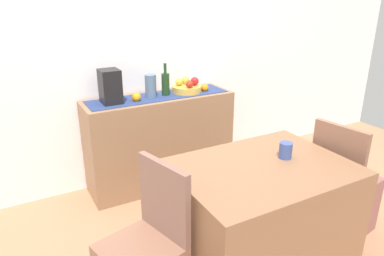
{
  "coord_description": "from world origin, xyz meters",
  "views": [
    {
      "loc": [
        -1.29,
        -1.96,
        1.75
      ],
      "look_at": [
        -0.01,
        0.38,
        0.74
      ],
      "focal_mm": 33.39,
      "sensor_mm": 36.0,
      "label": 1
    }
  ],
  "objects_px": {
    "fruit_bowl": "(187,89)",
    "coffee_cup": "(286,150)",
    "dining_table": "(259,216)",
    "chair_by_corner": "(342,198)",
    "sideboard_console": "(160,141)",
    "wine_bottle": "(166,84)",
    "coffee_maker": "(110,87)",
    "ceramic_vase": "(151,86)"
  },
  "relations": [
    {
      "from": "fruit_bowl",
      "to": "coffee_cup",
      "type": "xyz_separation_m",
      "value": [
        0.03,
        -1.32,
        -0.11
      ]
    },
    {
      "from": "dining_table",
      "to": "chair_by_corner",
      "type": "bearing_deg",
      "value": -0.19
    },
    {
      "from": "sideboard_console",
      "to": "wine_bottle",
      "type": "bearing_deg",
      "value": -0.0
    },
    {
      "from": "sideboard_console",
      "to": "coffee_maker",
      "type": "relative_size",
      "value": 4.73
    },
    {
      "from": "ceramic_vase",
      "to": "dining_table",
      "type": "distance_m",
      "value": 1.48
    },
    {
      "from": "dining_table",
      "to": "coffee_cup",
      "type": "relative_size",
      "value": 10.4
    },
    {
      "from": "fruit_bowl",
      "to": "coffee_cup",
      "type": "distance_m",
      "value": 1.32
    },
    {
      "from": "fruit_bowl",
      "to": "coffee_maker",
      "type": "height_order",
      "value": "coffee_maker"
    },
    {
      "from": "coffee_cup",
      "to": "chair_by_corner",
      "type": "height_order",
      "value": "chair_by_corner"
    },
    {
      "from": "coffee_maker",
      "to": "chair_by_corner",
      "type": "distance_m",
      "value": 2.06
    },
    {
      "from": "sideboard_console",
      "to": "dining_table",
      "type": "height_order",
      "value": "sideboard_console"
    },
    {
      "from": "sideboard_console",
      "to": "coffee_cup",
      "type": "height_order",
      "value": "sideboard_console"
    },
    {
      "from": "sideboard_console",
      "to": "wine_bottle",
      "type": "relative_size",
      "value": 4.62
    },
    {
      "from": "coffee_maker",
      "to": "coffee_cup",
      "type": "xyz_separation_m",
      "value": [
        0.75,
        -1.32,
        -0.22
      ]
    },
    {
      "from": "coffee_maker",
      "to": "dining_table",
      "type": "bearing_deg",
      "value": -67.75
    },
    {
      "from": "ceramic_vase",
      "to": "coffee_cup",
      "type": "relative_size",
      "value": 1.96
    },
    {
      "from": "wine_bottle",
      "to": "coffee_cup",
      "type": "xyz_separation_m",
      "value": [
        0.25,
        -1.32,
        -0.19
      ]
    },
    {
      "from": "ceramic_vase",
      "to": "dining_table",
      "type": "xyz_separation_m",
      "value": [
        0.19,
        -1.34,
        -0.61
      ]
    },
    {
      "from": "sideboard_console",
      "to": "coffee_maker",
      "type": "xyz_separation_m",
      "value": [
        -0.44,
        0.0,
        0.58
      ]
    },
    {
      "from": "fruit_bowl",
      "to": "dining_table",
      "type": "height_order",
      "value": "fruit_bowl"
    },
    {
      "from": "wine_bottle",
      "to": "dining_table",
      "type": "bearing_deg",
      "value": -88.21
    },
    {
      "from": "sideboard_console",
      "to": "coffee_cup",
      "type": "xyz_separation_m",
      "value": [
        0.31,
        -1.32,
        0.36
      ]
    },
    {
      "from": "dining_table",
      "to": "chair_by_corner",
      "type": "relative_size",
      "value": 1.23
    },
    {
      "from": "sideboard_console",
      "to": "coffee_maker",
      "type": "bearing_deg",
      "value": 180.0
    },
    {
      "from": "coffee_maker",
      "to": "fruit_bowl",
      "type": "bearing_deg",
      "value": 0.0
    },
    {
      "from": "sideboard_console",
      "to": "ceramic_vase",
      "type": "relative_size",
      "value": 6.58
    },
    {
      "from": "coffee_cup",
      "to": "chair_by_corner",
      "type": "bearing_deg",
      "value": -2.69
    },
    {
      "from": "wine_bottle",
      "to": "ceramic_vase",
      "type": "bearing_deg",
      "value": 180.0
    },
    {
      "from": "sideboard_console",
      "to": "chair_by_corner",
      "type": "xyz_separation_m",
      "value": [
        0.93,
        -1.35,
        -0.17
      ]
    },
    {
      "from": "ceramic_vase",
      "to": "dining_table",
      "type": "bearing_deg",
      "value": -82.1
    },
    {
      "from": "chair_by_corner",
      "to": "sideboard_console",
      "type": "bearing_deg",
      "value": 124.55
    },
    {
      "from": "coffee_cup",
      "to": "dining_table",
      "type": "bearing_deg",
      "value": -172.72
    },
    {
      "from": "wine_bottle",
      "to": "coffee_maker",
      "type": "relative_size",
      "value": 1.02
    },
    {
      "from": "fruit_bowl",
      "to": "coffee_cup",
      "type": "height_order",
      "value": "fruit_bowl"
    },
    {
      "from": "chair_by_corner",
      "to": "wine_bottle",
      "type": "bearing_deg",
      "value": 122.52
    },
    {
      "from": "coffee_maker",
      "to": "chair_by_corner",
      "type": "bearing_deg",
      "value": -44.59
    },
    {
      "from": "fruit_bowl",
      "to": "sideboard_console",
      "type": "bearing_deg",
      "value": 180.0
    },
    {
      "from": "sideboard_console",
      "to": "dining_table",
      "type": "relative_size",
      "value": 1.24
    },
    {
      "from": "fruit_bowl",
      "to": "coffee_maker",
      "type": "relative_size",
      "value": 0.95
    },
    {
      "from": "dining_table",
      "to": "chair_by_corner",
      "type": "xyz_separation_m",
      "value": [
        0.82,
        -0.0,
        -0.1
      ]
    },
    {
      "from": "fruit_bowl",
      "to": "coffee_maker",
      "type": "bearing_deg",
      "value": 180.0
    },
    {
      "from": "coffee_maker",
      "to": "dining_table",
      "type": "height_order",
      "value": "coffee_maker"
    }
  ]
}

